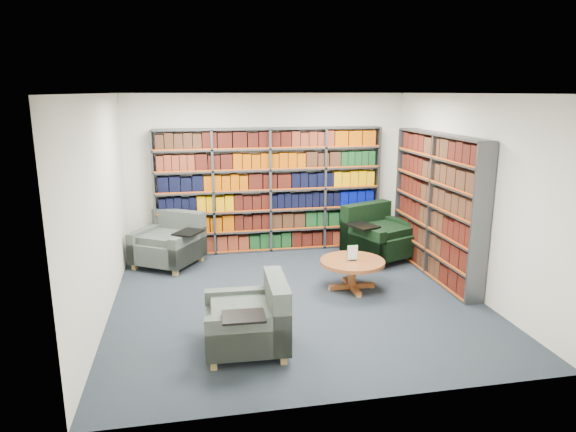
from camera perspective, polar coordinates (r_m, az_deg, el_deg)
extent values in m
cube|color=black|center=(7.28, 0.91, -9.20)|extent=(5.00, 5.00, 0.01)
cube|color=white|center=(6.71, 1.00, 13.49)|extent=(5.00, 5.00, 0.01)
cube|color=silver|center=(9.29, -2.24, 4.83)|extent=(5.00, 0.01, 2.80)
cube|color=silver|center=(4.52, 7.52, -4.82)|extent=(5.00, 0.01, 2.80)
cube|color=silver|center=(6.81, -20.14, 0.74)|extent=(0.01, 5.00, 2.80)
cube|color=silver|center=(7.77, 19.37, 2.31)|extent=(0.01, 5.00, 2.80)
cube|color=#47494F|center=(9.18, -2.07, 2.82)|extent=(4.00, 0.28, 2.20)
cube|color=silver|center=(9.30, -2.19, 2.97)|extent=(4.00, 0.02, 2.20)
cube|color=#D84C0A|center=(9.05, -1.94, 2.67)|extent=(4.00, 0.01, 2.20)
cube|color=#953F00|center=(9.39, -2.02, -2.71)|extent=(3.88, 0.21, 0.29)
cube|color=maroon|center=(9.30, -2.04, -0.54)|extent=(3.88, 0.21, 0.29)
cube|color=black|center=(9.22, -2.06, 1.67)|extent=(3.88, 0.21, 0.29)
cube|color=black|center=(9.15, -2.07, 3.92)|extent=(3.88, 0.21, 0.29)
cube|color=maroon|center=(9.09, -2.09, 6.20)|extent=(3.88, 0.21, 0.29)
cube|color=#351D10|center=(9.05, -2.12, 8.50)|extent=(3.88, 0.21, 0.29)
cube|color=#47494F|center=(8.26, 16.15, 1.07)|extent=(0.28, 2.50, 2.20)
cube|color=silver|center=(8.32, 16.95, 1.10)|extent=(0.02, 2.50, 2.20)
cube|color=#D84C0A|center=(8.20, 15.34, 1.03)|extent=(0.02, 2.50, 2.20)
cube|color=#340E09|center=(8.50, 15.74, -5.01)|extent=(0.21, 2.38, 0.29)
cube|color=#340E09|center=(8.39, 15.90, -2.64)|extent=(0.21, 2.38, 0.29)
cube|color=#340E09|center=(8.30, 16.07, -0.21)|extent=(0.21, 2.38, 0.29)
cube|color=#340E09|center=(8.22, 16.23, 2.28)|extent=(0.21, 2.38, 0.29)
cube|color=#340E09|center=(8.16, 16.40, 4.80)|extent=(0.21, 2.38, 0.29)
cube|color=#340E09|center=(8.12, 16.58, 7.35)|extent=(0.21, 2.38, 0.29)
cube|color=#021A2F|center=(8.76, -13.20, -3.65)|extent=(1.30, 1.30, 0.34)
cube|color=#021A2F|center=(8.99, -11.96, -1.74)|extent=(0.91, 0.68, 0.76)
cube|color=#021A2F|center=(8.96, -15.33, -2.83)|extent=(0.63, 0.88, 0.50)
cube|color=#021A2F|center=(8.52, -11.01, -3.43)|extent=(0.63, 0.88, 0.50)
cube|color=black|center=(8.38, -10.98, -1.79)|extent=(0.55, 0.58, 0.03)
cube|color=olive|center=(8.75, -16.66, -5.40)|extent=(0.10, 0.10, 0.10)
cube|color=olive|center=(8.31, -12.40, -6.15)|extent=(0.10, 0.10, 0.10)
cube|color=olive|center=(9.34, -13.76, -4.01)|extent=(0.10, 0.10, 0.10)
cube|color=olive|center=(8.93, -9.65, -4.62)|extent=(0.10, 0.10, 0.10)
cube|color=black|center=(9.02, 10.23, -2.89)|extent=(1.31, 1.31, 0.36)
cube|color=black|center=(9.23, 8.63, -1.00)|extent=(1.01, 0.59, 0.80)
cube|color=black|center=(8.72, 8.23, -2.78)|extent=(0.53, 0.98, 0.53)
cube|color=black|center=(9.28, 12.15, -1.93)|extent=(0.53, 0.98, 0.53)
cube|color=black|center=(8.57, 8.27, -1.07)|extent=(0.54, 0.60, 0.03)
cube|color=olive|center=(8.54, 10.05, -5.48)|extent=(0.10, 0.10, 0.11)
cube|color=olive|center=(9.10, 13.84, -4.47)|extent=(0.10, 0.10, 0.11)
cube|color=olive|center=(9.12, 6.51, -4.11)|extent=(0.10, 0.10, 0.11)
cube|color=olive|center=(9.64, 10.28, -3.25)|extent=(0.10, 0.10, 0.11)
cube|color=#021A2F|center=(5.87, -4.68, -12.31)|extent=(0.93, 0.93, 0.32)
cube|color=#021A2F|center=(5.81, -1.23, -10.35)|extent=(0.23, 0.91, 0.72)
cube|color=#021A2F|center=(6.18, -4.96, -10.11)|extent=(0.90, 0.17, 0.48)
cube|color=#021A2F|center=(5.49, -4.40, -13.28)|extent=(0.90, 0.17, 0.48)
cube|color=black|center=(5.33, -4.95, -11.06)|extent=(0.45, 0.36, 0.02)
cube|color=olive|center=(6.28, -8.35, -12.71)|extent=(0.07, 0.07, 0.10)
cube|color=olive|center=(5.63, -8.25, -16.03)|extent=(0.07, 0.07, 0.10)
cube|color=olive|center=(6.32, -1.48, -12.38)|extent=(0.07, 0.07, 0.10)
cube|color=olive|center=(5.67, -0.49, -15.62)|extent=(0.07, 0.07, 0.10)
cylinder|color=#96471C|center=(7.53, 7.16, -5.09)|extent=(0.94, 0.94, 0.05)
cylinder|color=#96471C|center=(7.60, 7.11, -6.58)|extent=(0.13, 0.13, 0.38)
cube|color=#96471C|center=(7.66, 7.08, -7.75)|extent=(0.68, 0.08, 0.06)
cube|color=#96471C|center=(7.66, 7.08, -7.75)|extent=(0.08, 0.68, 0.06)
cube|color=black|center=(7.52, 7.17, -4.86)|extent=(0.10, 0.05, 0.01)
cube|color=white|center=(7.49, 7.19, -4.07)|extent=(0.15, 0.01, 0.21)
cube|color=#145926|center=(7.50, 7.17, -4.05)|extent=(0.16, 0.00, 0.22)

